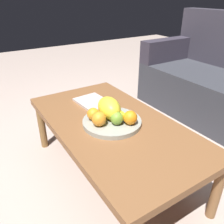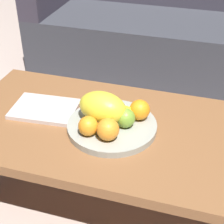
{
  "view_description": "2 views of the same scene",
  "coord_description": "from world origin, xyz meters",
  "views": [
    {
      "loc": [
        0.96,
        -0.61,
        1.05
      ],
      "look_at": [
        0.02,
        -0.01,
        0.46
      ],
      "focal_mm": 36.89,
      "sensor_mm": 36.0,
      "label": 1
    },
    {
      "loc": [
        0.32,
        -1.02,
        1.17
      ],
      "look_at": [
        0.02,
        -0.01,
        0.46
      ],
      "focal_mm": 57.03,
      "sensor_mm": 36.0,
      "label": 2
    }
  ],
  "objects": [
    {
      "name": "ground_plane",
      "position": [
        0.0,
        0.0,
        0.0
      ],
      "size": [
        8.0,
        8.0,
        0.0
      ],
      "primitive_type": "plane",
      "color": "#B7A296"
    },
    {
      "name": "coffee_table",
      "position": [
        0.0,
        0.0,
        0.35
      ],
      "size": [
        1.15,
        0.62,
        0.39
      ],
      "color": "brown",
      "rests_on": "ground_plane"
    },
    {
      "name": "couch",
      "position": [
        -0.01,
        1.28,
        0.3
      ],
      "size": [
        1.7,
        0.7,
        0.9
      ],
      "color": "#34353C",
      "rests_on": "ground_plane"
    },
    {
      "name": "fruit_bowl",
      "position": [
        0.02,
        -0.01,
        0.4
      ],
      "size": [
        0.33,
        0.33,
        0.03
      ],
      "primitive_type": "cylinder",
      "color": "#9B9E93",
      "rests_on": "coffee_table"
    },
    {
      "name": "melon_large_front",
      "position": [
        -0.02,
        -0.01,
        0.47
      ],
      "size": [
        0.19,
        0.14,
        0.12
      ],
      "primitive_type": "ellipsoid",
      "rotation": [
        0.0,
        0.0,
        -0.15
      ],
      "color": "yellow",
      "rests_on": "fruit_bowl"
    },
    {
      "name": "orange_front",
      "position": [
        0.1,
        0.05,
        0.45
      ],
      "size": [
        0.08,
        0.08,
        0.08
      ],
      "primitive_type": "sphere",
      "color": "orange",
      "rests_on": "fruit_bowl"
    },
    {
      "name": "orange_left",
      "position": [
        -0.04,
        -0.1,
        0.45
      ],
      "size": [
        0.07,
        0.07,
        0.07
      ],
      "primitive_type": "sphere",
      "color": "orange",
      "rests_on": "fruit_bowl"
    },
    {
      "name": "orange_right",
      "position": [
        0.03,
        -0.1,
        0.45
      ],
      "size": [
        0.08,
        0.08,
        0.08
      ],
      "primitive_type": "sphere",
      "color": "orange",
      "rests_on": "fruit_bowl"
    },
    {
      "name": "apple_front",
      "position": [
        0.07,
        -0.01,
        0.45
      ],
      "size": [
        0.07,
        0.07,
        0.07
      ],
      "primitive_type": "sphere",
      "color": "olive",
      "rests_on": "fruit_bowl"
    },
    {
      "name": "banana_bunch",
      "position": [
        0.01,
        0.02,
        0.44
      ],
      "size": [
        0.17,
        0.11,
        0.06
      ],
      "color": "yellow",
      "rests_on": "fruit_bowl"
    },
    {
      "name": "magazine",
      "position": [
        -0.27,
        0.03,
        0.4
      ],
      "size": [
        0.26,
        0.2,
        0.02
      ],
      "primitive_type": "cube",
      "rotation": [
        0.0,
        0.0,
        0.08
      ],
      "color": "beige",
      "rests_on": "coffee_table"
    }
  ]
}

